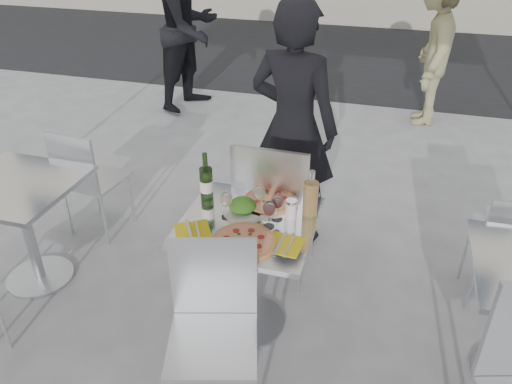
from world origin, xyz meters
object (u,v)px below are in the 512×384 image
(salad_plate, at_px, (242,207))
(pizza_near, at_px, (244,242))
(main_table, at_px, (249,253))
(pizza_far, at_px, (270,201))
(side_chair_lfar, at_px, (86,175))
(pedestrian_b, at_px, (432,47))
(napkin_left, at_px, (193,231))
(wineglass_red_a, at_px, (269,209))
(wineglass_white_a, at_px, (226,200))
(side_chair_rfar, at_px, (510,243))
(side_table_left, at_px, (22,212))
(wineglass_white_b, at_px, (259,193))
(napkin_right, at_px, (284,244))
(woman_diner, at_px, (293,127))
(pedestrian_a, at_px, (190,28))
(carafe, at_px, (311,199))
(wineglass_red_b, at_px, (277,202))
(wine_bottle, at_px, (206,182))
(chair_near, at_px, (213,316))
(sugar_shaker, at_px, (291,209))
(chair_far, at_px, (274,202))

(salad_plate, bearing_deg, pizza_near, -71.16)
(main_table, height_order, pizza_far, pizza_far)
(side_chair_lfar, bearing_deg, pedestrian_b, -121.29)
(pizza_near, xyz_separation_m, napkin_left, (-0.29, 0.03, -0.01))
(pizza_near, relative_size, wineglass_red_a, 2.07)
(wineglass_white_a, bearing_deg, pizza_near, -51.52)
(side_chair_rfar, bearing_deg, side_chair_lfar, -4.49)
(side_table_left, relative_size, wineglass_white_b, 4.76)
(side_chair_rfar, relative_size, pedestrian_b, 0.49)
(napkin_right, bearing_deg, woman_diner, 105.01)
(woman_diner, distance_m, pedestrian_a, 2.98)
(carafe, relative_size, wineglass_red_a, 1.84)
(side_table_left, bearing_deg, napkin_right, -4.90)
(side_chair_rfar, bearing_deg, wineglass_red_b, 16.96)
(pedestrian_b, distance_m, wine_bottle, 3.72)
(pizza_near, relative_size, wineglass_white_a, 2.07)
(chair_near, height_order, napkin_left, chair_near)
(main_table, xyz_separation_m, pizza_near, (0.04, -0.19, 0.22))
(wine_bottle, distance_m, napkin_right, 0.62)
(chair_near, relative_size, sugar_shaker, 8.55)
(salad_plate, bearing_deg, main_table, -53.95)
(wine_bottle, distance_m, napkin_left, 0.35)
(woman_diner, height_order, wineglass_white_a, woman_diner)
(woman_diner, distance_m, sugar_shaker, 0.93)
(carafe, bearing_deg, pedestrian_b, 79.31)
(wineglass_white_a, bearing_deg, side_chair_lfar, 156.15)
(salad_plate, distance_m, wine_bottle, 0.26)
(chair_far, distance_m, pizza_far, 0.29)
(chair_far, bearing_deg, woman_diner, -87.89)
(chair_near, bearing_deg, pedestrian_a, 97.72)
(carafe, height_order, wineglass_red_a, carafe)
(chair_near, bearing_deg, woman_diner, 72.67)
(side_chair_rfar, xyz_separation_m, wineglass_red_a, (-1.32, -0.59, 0.37))
(side_chair_lfar, xyz_separation_m, pizza_far, (1.48, -0.37, 0.25))
(side_chair_lfar, distance_m, side_chair_rfar, 2.86)
(wineglass_white_b, bearing_deg, side_chair_rfar, 17.67)
(side_chair_rfar, xyz_separation_m, wine_bottle, (-1.74, -0.42, 0.37))
(pizza_far, bearing_deg, side_chair_rfar, 14.68)
(main_table, bearing_deg, chair_near, -91.78)
(side_chair_rfar, height_order, napkin_right, side_chair_rfar)
(side_table_left, relative_size, woman_diner, 0.42)
(salad_plate, bearing_deg, side_chair_rfar, 18.37)
(pizza_far, xyz_separation_m, wineglass_white_a, (-0.19, -0.21, 0.09))
(pedestrian_b, distance_m, pizza_near, 3.96)
(wineglass_white_a, bearing_deg, woman_diner, 81.85)
(pizza_far, bearing_deg, main_table, -106.54)
(pizza_near, height_order, wineglass_white_a, wineglass_white_a)
(side_chair_lfar, relative_size, pedestrian_a, 0.46)
(chair_far, xyz_separation_m, wineglass_red_b, (0.11, -0.39, 0.25))
(wineglass_white_a, height_order, wineglass_red_a, same)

